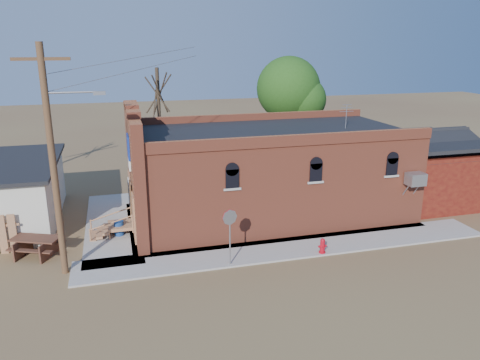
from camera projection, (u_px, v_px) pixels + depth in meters
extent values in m
plane|color=brown|center=(267.00, 261.00, 19.93)|extent=(120.00, 120.00, 0.00)
cube|color=#9E9991|center=(292.00, 248.00, 21.13)|extent=(19.00, 2.20, 0.08)
cube|color=#9E9991|center=(112.00, 225.00, 23.87)|extent=(2.60, 10.00, 0.08)
cube|color=#AE4E35|center=(270.00, 174.00, 24.90)|extent=(14.00, 7.00, 4.50)
cube|color=black|center=(271.00, 131.00, 24.25)|extent=(13.80, 6.80, 0.12)
cube|color=#AE4E35|center=(135.00, 171.00, 22.94)|extent=(0.50, 7.40, 5.80)
cube|color=navy|center=(129.00, 155.00, 21.44)|extent=(0.08, 1.10, 1.56)
cube|color=#96969B|center=(416.00, 179.00, 22.69)|extent=(0.85, 0.65, 0.60)
cube|color=#510F0D|center=(423.00, 173.00, 27.49)|extent=(5.00, 6.00, 3.20)
cylinder|color=#523820|center=(53.00, 165.00, 17.70)|extent=(0.26, 0.26, 9.00)
cube|color=#523820|center=(41.00, 59.00, 16.60)|extent=(2.00, 0.12, 0.12)
cylinder|color=#96969B|center=(71.00, 92.00, 17.17)|extent=(1.80, 0.08, 0.08)
cube|color=#96969B|center=(99.00, 93.00, 17.44)|extent=(0.45, 0.22, 0.14)
cylinder|color=#3F3424|center=(160.00, 127.00, 30.15)|extent=(0.24, 0.24, 7.50)
cylinder|color=#3F3424|center=(287.00, 129.00, 33.07)|extent=(0.28, 0.28, 6.30)
sphere|color=#244E16|center=(288.00, 88.00, 32.28)|extent=(4.40, 4.40, 4.40)
cylinder|color=#BA0A19|center=(322.00, 252.00, 20.55)|extent=(0.31, 0.31, 0.06)
cylinder|color=#BA0A19|center=(322.00, 246.00, 20.47)|extent=(0.21, 0.21, 0.51)
sphere|color=#BA0A19|center=(323.00, 241.00, 20.40)|extent=(0.20, 0.20, 0.20)
cylinder|color=#BA0A19|center=(324.00, 247.00, 20.35)|extent=(0.10, 0.12, 0.09)
cylinder|color=#BA0A19|center=(320.00, 246.00, 20.44)|extent=(0.12, 0.10, 0.09)
cylinder|color=#BA0A19|center=(325.00, 246.00, 20.50)|extent=(0.12, 0.10, 0.09)
cylinder|color=#96969B|center=(230.00, 240.00, 19.19)|extent=(0.07, 0.07, 2.19)
cylinder|color=#96969B|center=(230.00, 217.00, 18.89)|extent=(0.64, 0.20, 0.66)
cylinder|color=#B90A24|center=(230.00, 217.00, 18.93)|extent=(0.64, 0.20, 0.66)
cylinder|color=navy|center=(119.00, 228.00, 22.39)|extent=(0.58, 0.58, 0.71)
cube|color=#542F21|center=(22.00, 246.00, 20.46)|extent=(0.69, 1.47, 0.79)
cube|color=#542F21|center=(51.00, 248.00, 20.28)|extent=(0.69, 1.47, 0.79)
cube|color=#542F21|center=(36.00, 238.00, 20.25)|extent=(2.22, 1.64, 0.07)
cube|color=#542F21|center=(28.00, 252.00, 19.76)|extent=(1.97, 1.07, 0.06)
cube|color=#542F21|center=(44.00, 240.00, 20.94)|extent=(1.97, 1.07, 0.06)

